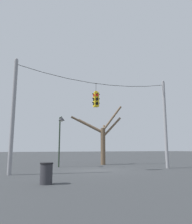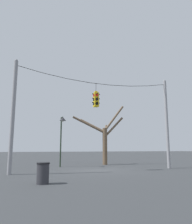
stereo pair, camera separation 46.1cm
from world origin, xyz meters
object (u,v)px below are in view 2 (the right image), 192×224
object	(u,v)px
utility_pole_right	(167,123)
traffic_light_near_left_pole	(96,99)
street_lamp	(62,127)
trash_bin	(43,173)
bare_tree	(104,137)
utility_pole_left	(13,115)

from	to	relation	value
utility_pole_right	traffic_light_near_left_pole	bearing A→B (deg)	180.00
utility_pole_right	traffic_light_near_left_pole	xyz separation A→B (m)	(-6.22, 0.00, 1.43)
street_lamp	trash_bin	world-z (taller)	street_lamp
utility_pole_right	traffic_light_near_left_pole	distance (m)	6.38
bare_tree	utility_pole_left	bearing A→B (deg)	-147.24
bare_tree	trash_bin	xyz separation A→B (m)	(-7.21, -9.79, -2.25)
utility_pole_left	trash_bin	world-z (taller)	utility_pole_left
utility_pole_right	trash_bin	distance (m)	11.70
street_lamp	traffic_light_near_left_pole	bearing A→B (deg)	-69.17
utility_pole_right	street_lamp	world-z (taller)	utility_pole_right
utility_pole_right	traffic_light_near_left_pole	world-z (taller)	utility_pole_right
traffic_light_near_left_pole	trash_bin	size ratio (longest dim) A/B	1.89
traffic_light_near_left_pole	utility_pole_left	bearing A→B (deg)	-180.00
traffic_light_near_left_pole	trash_bin	xyz separation A→B (m)	(-4.20, -4.27, -4.59)
utility_pole_right	street_lamp	xyz separation A→B (m)	(-7.75, 4.04, -0.30)
bare_tree	trash_bin	bearing A→B (deg)	-126.37
utility_pole_right	bare_tree	world-z (taller)	utility_pole_right
utility_pole_right	street_lamp	bearing A→B (deg)	152.49
traffic_light_near_left_pole	street_lamp	bearing A→B (deg)	110.83
trash_bin	bare_tree	bearing A→B (deg)	53.63
utility_pole_left	traffic_light_near_left_pole	distance (m)	5.75
trash_bin	traffic_light_near_left_pole	bearing A→B (deg)	45.47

